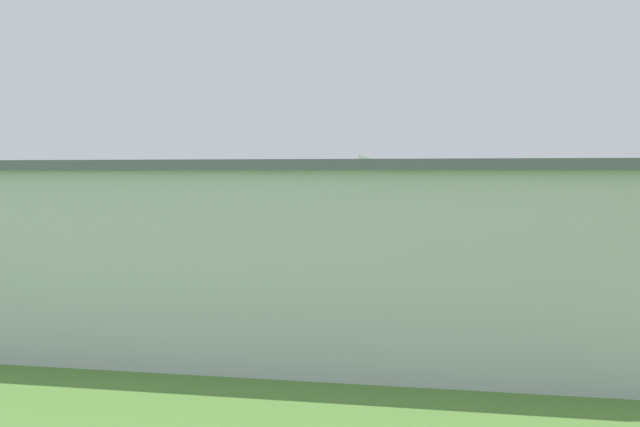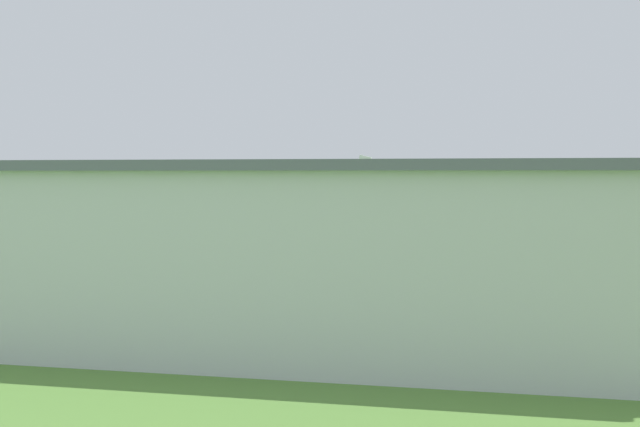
{
  "view_description": "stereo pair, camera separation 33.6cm",
  "coord_description": "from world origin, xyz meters",
  "views": [
    {
      "loc": [
        -12.52,
        78.96,
        6.45
      ],
      "look_at": [
        5.13,
        13.16,
        3.7
      ],
      "focal_mm": 56.52,
      "sensor_mm": 36.0,
      "label": 1
    },
    {
      "loc": [
        -12.85,
        78.87,
        6.45
      ],
      "look_at": [
        5.13,
        13.16,
        3.7
      ],
      "focal_mm": 56.52,
      "sensor_mm": 36.0,
      "label": 2
    }
  ],
  "objects": [
    {
      "name": "person_at_fence_line",
      "position": [
        19.93,
        23.69,
        0.78
      ],
      "size": [
        0.48,
        0.48,
        1.57
      ],
      "color": "#3F3F47",
      "rests_on": "ground_plane"
    },
    {
      "name": "hangar",
      "position": [
        0.21,
        41.82,
        3.44
      ],
      "size": [
        39.71,
        15.48,
        6.87
      ],
      "color": "silver",
      "rests_on": "ground_plane"
    },
    {
      "name": "ground_plane",
      "position": [
        0.0,
        0.0,
        0.0
      ],
      "size": [
        400.0,
        400.0,
        0.0
      ],
      "primitive_type": "plane",
      "color": "#568438"
    },
    {
      "name": "biplane",
      "position": [
        8.7,
        -3.27,
        5.44
      ],
      "size": [
        7.98,
        7.96,
        4.37
      ],
      "color": "silver"
    },
    {
      "name": "person_by_parked_cars",
      "position": [
        15.81,
        27.54,
        0.76
      ],
      "size": [
        0.39,
        0.39,
        1.54
      ],
      "color": "orange",
      "rests_on": "ground_plane"
    }
  ]
}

